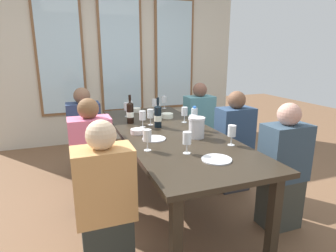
{
  "coord_description": "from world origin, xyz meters",
  "views": [
    {
      "loc": [
        -0.94,
        -2.53,
        1.51
      ],
      "look_at": [
        0.0,
        0.02,
        0.79
      ],
      "focal_mm": 30.12,
      "sensor_mm": 36.0,
      "label": 1
    }
  ],
  "objects": [
    {
      "name": "wine_glass_6",
      "position": [
        -0.1,
        0.3,
        0.86
      ],
      "size": [
        0.07,
        0.07,
        0.17
      ],
      "color": "white",
      "rests_on": "dining_table"
    },
    {
      "name": "wine_glass_7",
      "position": [
        -0.18,
        0.89,
        0.86
      ],
      "size": [
        0.07,
        0.07,
        0.17
      ],
      "color": "white",
      "rests_on": "dining_table"
    },
    {
      "name": "ground_plane",
      "position": [
        0.0,
        0.0,
        0.0
      ],
      "size": [
        12.0,
        12.0,
        0.0
      ],
      "primitive_type": "plane",
      "color": "brown"
    },
    {
      "name": "tasting_bowl_0",
      "position": [
        -0.08,
        1.02,
        0.77
      ],
      "size": [
        0.12,
        0.12,
        0.05
      ],
      "primitive_type": "cylinder",
      "color": "white",
      "rests_on": "dining_table"
    },
    {
      "name": "white_plate_1",
      "position": [
        0.06,
        -0.84,
        0.74
      ],
      "size": [
        0.22,
        0.22,
        0.01
      ],
      "primitive_type": "cylinder",
      "color": "white",
      "rests_on": "dining_table"
    },
    {
      "name": "seated_person_4",
      "position": [
        -0.75,
        -0.84,
        0.53
      ],
      "size": [
        0.38,
        0.24,
        1.11
      ],
      "color": "#2C302B",
      "rests_on": "ground"
    },
    {
      "name": "wine_glass_4",
      "position": [
        0.35,
        -0.59,
        0.86
      ],
      "size": [
        0.07,
        0.07,
        0.17
      ],
      "color": "white",
      "rests_on": "dining_table"
    },
    {
      "name": "tasting_bowl_2",
      "position": [
        -0.31,
        0.03,
        0.76
      ],
      "size": [
        0.14,
        0.14,
        0.05
      ],
      "primitive_type": "cylinder",
      "color": "white",
      "rests_on": "dining_table"
    },
    {
      "name": "seated_person_2",
      "position": [
        -0.75,
        0.85,
        0.53
      ],
      "size": [
        0.38,
        0.24,
        1.11
      ],
      "color": "#353632",
      "rests_on": "ground"
    },
    {
      "name": "seated_person_5",
      "position": [
        0.75,
        -0.78,
        0.53
      ],
      "size": [
        0.38,
        0.24,
        1.11
      ],
      "color": "#383A33",
      "rests_on": "ground"
    },
    {
      "name": "water_bottle",
      "position": [
        0.27,
        -0.02,
        0.85
      ],
      "size": [
        0.06,
        0.06,
        0.24
      ],
      "color": "white",
      "rests_on": "dining_table"
    },
    {
      "name": "seated_person_0",
      "position": [
        -0.75,
        0.03,
        0.53
      ],
      "size": [
        0.38,
        0.24,
        1.11
      ],
      "color": "#242E3F",
      "rests_on": "ground"
    },
    {
      "name": "wine_glass_1",
      "position": [
        0.09,
        0.64,
        0.86
      ],
      "size": [
        0.07,
        0.07,
        0.17
      ],
      "color": "white",
      "rests_on": "dining_table"
    },
    {
      "name": "tasting_bowl_1",
      "position": [
        0.19,
        0.56,
        0.77
      ],
      "size": [
        0.14,
        0.14,
        0.05
      ],
      "primitive_type": "cylinder",
      "color": "white",
      "rests_on": "dining_table"
    },
    {
      "name": "wine_glass_2",
      "position": [
        -0.36,
        -0.47,
        0.86
      ],
      "size": [
        0.07,
        0.07,
        0.17
      ],
      "color": "white",
      "rests_on": "dining_table"
    },
    {
      "name": "white_plate_0",
      "position": [
        -0.22,
        -0.2,
        0.74
      ],
      "size": [
        0.21,
        0.21,
        0.01
      ],
      "primitive_type": "cylinder",
      "color": "white",
      "rests_on": "dining_table"
    },
    {
      "name": "seated_person_3",
      "position": [
        0.75,
        0.83,
        0.53
      ],
      "size": [
        0.38,
        0.24,
        1.11
      ],
      "color": "#2D303D",
      "rests_on": "ground"
    },
    {
      "name": "wine_glass_8",
      "position": [
        -0.09,
        -0.64,
        0.86
      ],
      "size": [
        0.07,
        0.07,
        0.17
      ],
      "color": "white",
      "rests_on": "dining_table"
    },
    {
      "name": "wine_bottle_1",
      "position": [
        -0.05,
        0.18,
        0.86
      ],
      "size": [
        0.08,
        0.08,
        0.31
      ],
      "color": "black",
      "rests_on": "dining_table"
    },
    {
      "name": "dining_table",
      "position": [
        0.0,
        0.0,
        0.67
      ],
      "size": [
        0.94,
        2.46,
        0.74
      ],
      "color": "#2E251B",
      "rests_on": "ground"
    },
    {
      "name": "wine_glass_10",
      "position": [
        0.35,
        1.12,
        0.86
      ],
      "size": [
        0.07,
        0.07,
        0.17
      ],
      "color": "white",
      "rests_on": "dining_table"
    },
    {
      "name": "wine_glass_11",
      "position": [
        0.15,
        0.93,
        0.86
      ],
      "size": [
        0.07,
        0.07,
        0.17
      ],
      "color": "white",
      "rests_on": "dining_table"
    },
    {
      "name": "wine_glass_3",
      "position": [
        -0.2,
        0.24,
        0.86
      ],
      "size": [
        0.07,
        0.07,
        0.17
      ],
      "color": "white",
      "rests_on": "dining_table"
    },
    {
      "name": "wine_bottle_0",
      "position": [
        -0.28,
        0.46,
        0.86
      ],
      "size": [
        0.08,
        0.08,
        0.32
      ],
      "color": "black",
      "rests_on": "dining_table"
    },
    {
      "name": "wine_glass_9",
      "position": [
        -0.25,
        0.8,
        0.86
      ],
      "size": [
        0.07,
        0.07,
        0.17
      ],
      "color": "white",
      "rests_on": "dining_table"
    },
    {
      "name": "wine_glass_5",
      "position": [
        0.29,
        0.28,
        0.86
      ],
      "size": [
        0.07,
        0.07,
        0.17
      ],
      "color": "white",
      "rests_on": "dining_table"
    },
    {
      "name": "back_wall_with_windows",
      "position": [
        0.0,
        2.31,
        1.45
      ],
      "size": [
        4.14,
        0.1,
        2.9
      ],
      "color": "beige",
      "rests_on": "ground"
    },
    {
      "name": "seated_person_1",
      "position": [
        0.75,
        -0.03,
        0.53
      ],
      "size": [
        0.38,
        0.24,
        1.11
      ],
      "color": "#38383D",
      "rests_on": "ground"
    },
    {
      "name": "metal_pitcher",
      "position": [
        0.17,
        -0.28,
        0.84
      ],
      "size": [
        0.16,
        0.16,
        0.19
      ],
      "color": "silver",
      "rests_on": "dining_table"
    },
    {
      "name": "wine_glass_0",
      "position": [
        0.2,
        -0.12,
        0.86
      ],
      "size": [
        0.07,
        0.07,
        0.17
      ],
      "color": "white",
      "rests_on": "dining_table"
    }
  ]
}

